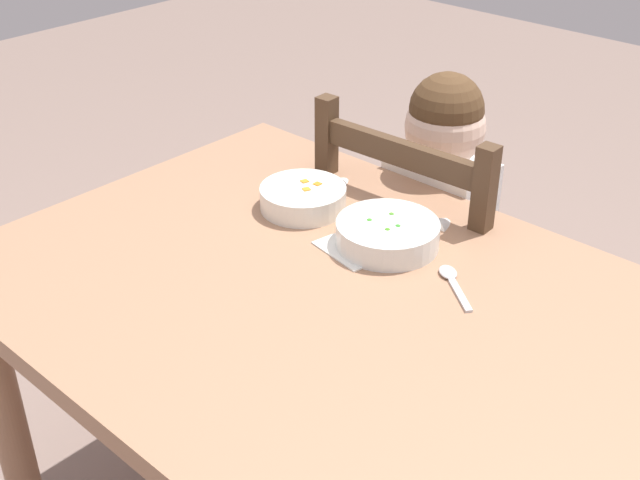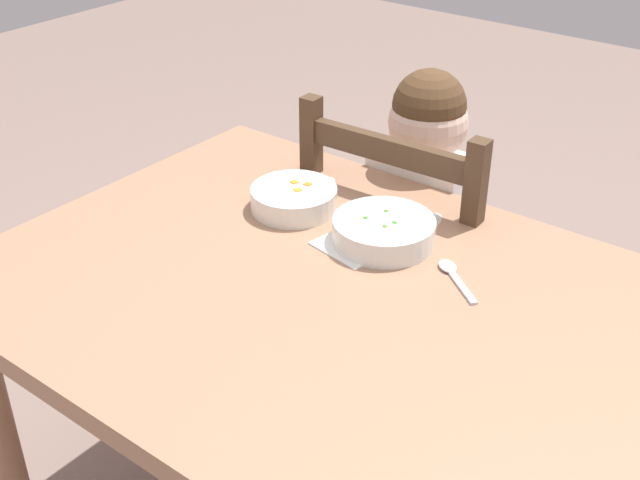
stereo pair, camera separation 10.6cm
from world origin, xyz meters
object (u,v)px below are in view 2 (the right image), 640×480
at_px(spoon, 452,273).
at_px(dining_table, 328,342).
at_px(bowl_of_carrots, 294,198).
at_px(child_figure, 415,214).
at_px(dining_chair, 413,283).
at_px(bowl_of_peas, 384,230).

bearing_deg(spoon, dining_table, -129.66).
bearing_deg(spoon, bowl_of_carrots, 177.20).
relative_size(dining_table, child_figure, 1.26).
distance_m(dining_chair, bowl_of_peas, 0.45).
bearing_deg(bowl_of_peas, child_figure, 109.91).
distance_m(child_figure, bowl_of_peas, 0.34).
height_order(child_figure, bowl_of_peas, child_figure).
distance_m(bowl_of_peas, spoon, 0.16).
relative_size(dining_chair, bowl_of_peas, 4.77).
height_order(dining_table, bowl_of_carrots, bowl_of_carrots).
xyz_separation_m(dining_table, child_figure, (-0.12, 0.48, 0.01)).
bearing_deg(child_figure, spoon, -49.98).
relative_size(child_figure, spoon, 7.85).
bearing_deg(bowl_of_peas, dining_table, -85.64).
relative_size(dining_chair, bowl_of_carrots, 5.28).
bearing_deg(bowl_of_carrots, spoon, -2.80).
height_order(child_figure, bowl_of_carrots, child_figure).
distance_m(child_figure, bowl_of_carrots, 0.34).
xyz_separation_m(dining_chair, bowl_of_carrots, (-0.11, -0.30, 0.31)).
xyz_separation_m(child_figure, bowl_of_peas, (0.11, -0.29, 0.13)).
bearing_deg(dining_table, child_figure, 104.07).
relative_size(bowl_of_peas, spoon, 1.56).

